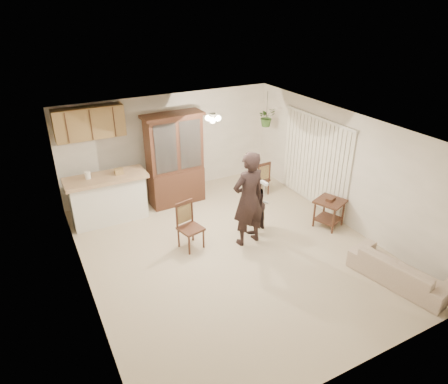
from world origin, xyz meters
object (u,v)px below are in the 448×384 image
china_hutch (175,160)px  chair_bar (191,235)px  adult (248,203)px  chair_hutch_right (259,184)px  child (253,203)px  side_table (329,213)px  chair_hutch_left (184,185)px  sofa (401,265)px

china_hutch → chair_bar: bearing=-106.0°
china_hutch → chair_bar: (-0.49, -2.00, -0.82)m
adult → china_hutch: china_hutch is taller
chair_bar → china_hutch: bearing=62.9°
china_hutch → chair_hutch_right: china_hutch is taller
adult → china_hutch: 2.45m
child → china_hutch: (-0.94, 2.04, 0.42)m
child → side_table: child is taller
adult → china_hutch: size_ratio=0.81×
adult → chair_hutch_left: 2.71m
child → china_hutch: size_ratio=0.61×
chair_hutch_right → side_table: bearing=99.5°
chair_hutch_right → chair_bar: bearing=25.8°
china_hutch → chair_hutch_right: bearing=-17.7°
adult → side_table: bearing=166.3°
chair_hutch_left → chair_hutch_right: (1.76, -0.82, -0.02)m
side_table → chair_hutch_left: bearing=127.8°
adult → chair_hutch_left: adult is taller
sofa → chair_hutch_right: bearing=-7.3°
child → chair_hutch_right: (1.10, 1.48, -0.42)m
child → adult: bearing=20.1°
chair_hutch_left → chair_hutch_right: bearing=9.6°
adult → side_table: 2.01m
sofa → adult: size_ratio=1.04×
adult → chair_hutch_right: size_ratio=1.98×
child → chair_hutch_left: size_ratio=1.38×
chair_hutch_right → sofa: bearing=90.5°
child → china_hutch: 2.29m
adult → chair_bar: 1.32m
sofa → adult: bearing=24.7°
side_table → child: bearing=159.5°
side_table → chair_hutch_left: (-2.24, 2.89, -0.05)m
sofa → side_table: (0.18, 2.09, -0.04)m
china_hutch → chair_hutch_left: china_hutch is taller
child → chair_bar: child is taller
child → china_hutch: china_hutch is taller
child → side_table: 1.73m
sofa → child: size_ratio=1.39×
chair_hutch_right → china_hutch: bearing=-19.2°
child → chair_hutch_left: child is taller
adult → side_table: (1.91, -0.27, -0.57)m
adult → chair_hutch_right: bearing=-134.0°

